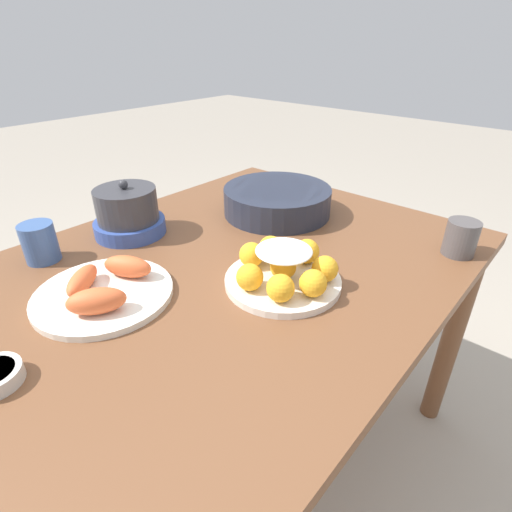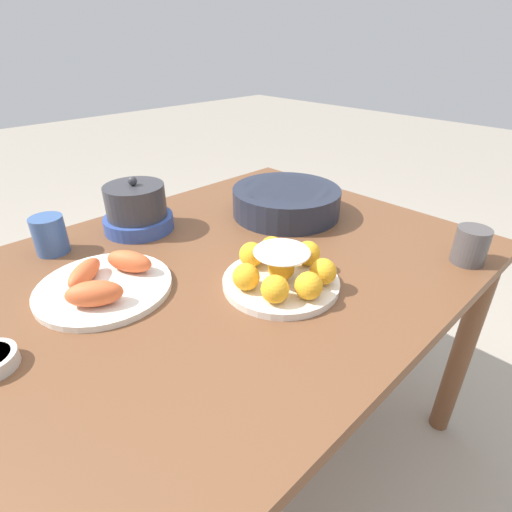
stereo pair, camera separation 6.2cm
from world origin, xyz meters
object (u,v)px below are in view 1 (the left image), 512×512
Objects in this scene: cup_near at (461,238)px; cup_far at (40,243)px; dining_table at (232,292)px; cake_plate at (285,270)px; serving_bowl at (277,200)px; warming_pot at (128,213)px; seafood_platter at (104,290)px.

cup_far is at bearing 133.00° from cup_near.
cake_plate is (0.00, -0.16, 0.13)m from dining_table.
dining_table is 3.78× the size of serving_bowl.
seafood_platter is at bearing -133.26° from warming_pot.
serving_bowl is 3.64× the size of cup_near.
seafood_platter is 3.23× the size of cup_near.
seafood_platter is 3.00× the size of cup_far.
cup_near is (0.39, -0.24, 0.01)m from cake_plate.
warming_pot is (0.21, 0.22, 0.04)m from seafood_platter.
cake_plate is 1.34× the size of warming_pot.
seafood_platter is 1.50× the size of warming_pot.
seafood_platter is 0.31m from warming_pot.
seafood_platter is (-0.29, 0.25, -0.02)m from cake_plate.
cup_near is (0.68, -0.49, 0.02)m from seafood_platter.
serving_bowl is 3.38× the size of cup_far.
serving_bowl is 0.58m from seafood_platter.
dining_table is 0.47m from cup_far.
cake_plate is 0.58m from cup_far.
cake_plate is at bearing -59.01° from cup_far.
warming_pot is at bearing 150.24° from serving_bowl.
serving_bowl is 1.13× the size of seafood_platter.
dining_table is 4.77× the size of cake_plate.
dining_table is 6.40× the size of warming_pot.
dining_table is 4.26× the size of seafood_platter.
seafood_platter is at bearing 139.40° from cake_plate.
cup_far is (-0.59, 0.24, 0.00)m from serving_bowl.
cake_plate is 0.79× the size of serving_bowl.
cup_near reaches higher than seafood_platter.
cup_near is (0.10, -0.50, 0.00)m from serving_bowl.
cake_plate is 0.46m from cup_near.
dining_table is 0.20m from cake_plate.
seafood_platter is at bearing 163.02° from dining_table.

